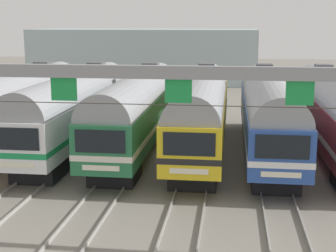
{
  "coord_description": "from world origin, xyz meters",
  "views": [
    {
      "loc": [
        3.73,
        -30.01,
        7.91
      ],
      "look_at": [
        0.18,
        -2.11,
        2.02
      ],
      "focal_mm": 53.57,
      "sensor_mm": 36.0,
      "label": 1
    }
  ],
  "objects_px": {
    "catenary_gantry": "(121,99)",
    "commuter_train_blue": "(268,110)",
    "commuter_train_maroon": "(336,112)",
    "commuter_train_orange": "(15,105)",
    "commuter_train_white": "(76,106)",
    "commuter_train_green": "(138,108)",
    "commuter_train_yellow": "(202,109)"
  },
  "relations": [
    {
      "from": "commuter_train_orange",
      "to": "commuter_train_maroon",
      "type": "xyz_separation_m",
      "value": [
        19.8,
        0.0,
        0.0
      ]
    },
    {
      "from": "commuter_train_blue",
      "to": "commuter_train_maroon",
      "type": "xyz_separation_m",
      "value": [
        3.96,
        0.0,
        0.0
      ]
    },
    {
      "from": "commuter_train_white",
      "to": "catenary_gantry",
      "type": "distance_m",
      "value": 14.98
    },
    {
      "from": "commuter_train_white",
      "to": "commuter_train_green",
      "type": "distance_m",
      "value": 3.96
    },
    {
      "from": "commuter_train_yellow",
      "to": "commuter_train_maroon",
      "type": "distance_m",
      "value": 7.92
    },
    {
      "from": "commuter_train_orange",
      "to": "commuter_train_yellow",
      "type": "xyz_separation_m",
      "value": [
        11.88,
        0.0,
        0.0
      ]
    },
    {
      "from": "catenary_gantry",
      "to": "commuter_train_blue",
      "type": "bearing_deg",
      "value": 66.25
    },
    {
      "from": "commuter_train_green",
      "to": "catenary_gantry",
      "type": "relative_size",
      "value": 0.72
    },
    {
      "from": "commuter_train_white",
      "to": "catenary_gantry",
      "type": "relative_size",
      "value": 0.72
    },
    {
      "from": "commuter_train_white",
      "to": "commuter_train_yellow",
      "type": "relative_size",
      "value": 1.0
    },
    {
      "from": "commuter_train_yellow",
      "to": "commuter_train_blue",
      "type": "bearing_deg",
      "value": 0.0
    },
    {
      "from": "commuter_train_blue",
      "to": "commuter_train_green",
      "type": "bearing_deg",
      "value": 180.0
    },
    {
      "from": "commuter_train_yellow",
      "to": "catenary_gantry",
      "type": "bearing_deg",
      "value": -98.35
    },
    {
      "from": "commuter_train_orange",
      "to": "commuter_train_maroon",
      "type": "relative_size",
      "value": 1.0
    },
    {
      "from": "commuter_train_white",
      "to": "commuter_train_maroon",
      "type": "relative_size",
      "value": 1.0
    },
    {
      "from": "commuter_train_green",
      "to": "commuter_train_yellow",
      "type": "relative_size",
      "value": 1.0
    },
    {
      "from": "commuter_train_white",
      "to": "commuter_train_green",
      "type": "bearing_deg",
      "value": 0.0
    },
    {
      "from": "commuter_train_white",
      "to": "commuter_train_maroon",
      "type": "xyz_separation_m",
      "value": [
        15.84,
        0.0,
        0.0
      ]
    },
    {
      "from": "commuter_train_green",
      "to": "commuter_train_yellow",
      "type": "height_order",
      "value": "same"
    },
    {
      "from": "commuter_train_white",
      "to": "commuter_train_green",
      "type": "height_order",
      "value": "same"
    },
    {
      "from": "catenary_gantry",
      "to": "commuter_train_white",
      "type": "bearing_deg",
      "value": 113.75
    },
    {
      "from": "commuter_train_white",
      "to": "commuter_train_blue",
      "type": "relative_size",
      "value": 1.0
    },
    {
      "from": "catenary_gantry",
      "to": "commuter_train_green",
      "type": "bearing_deg",
      "value": 98.35
    },
    {
      "from": "commuter_train_green",
      "to": "commuter_train_maroon",
      "type": "relative_size",
      "value": 1.0
    },
    {
      "from": "commuter_train_orange",
      "to": "commuter_train_blue",
      "type": "distance_m",
      "value": 15.84
    },
    {
      "from": "commuter_train_maroon",
      "to": "commuter_train_blue",
      "type": "bearing_deg",
      "value": 180.0
    },
    {
      "from": "commuter_train_white",
      "to": "catenary_gantry",
      "type": "xyz_separation_m",
      "value": [
        5.94,
        -13.5,
        2.65
      ]
    },
    {
      "from": "commuter_train_blue",
      "to": "catenary_gantry",
      "type": "bearing_deg",
      "value": -113.75
    },
    {
      "from": "commuter_train_maroon",
      "to": "catenary_gantry",
      "type": "distance_m",
      "value": 16.95
    },
    {
      "from": "commuter_train_green",
      "to": "catenary_gantry",
      "type": "bearing_deg",
      "value": -81.65
    },
    {
      "from": "commuter_train_green",
      "to": "commuter_train_blue",
      "type": "xyz_separation_m",
      "value": [
        7.92,
        0.0,
        0.0
      ]
    },
    {
      "from": "commuter_train_orange",
      "to": "catenary_gantry",
      "type": "bearing_deg",
      "value": -53.74
    }
  ]
}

